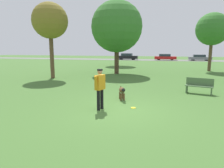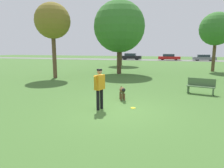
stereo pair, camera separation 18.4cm
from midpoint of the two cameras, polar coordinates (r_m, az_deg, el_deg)
ground_plane at (r=7.98m, az=2.83°, el=-7.56°), size 120.00×120.00×0.00m
far_road_strip at (r=44.88m, az=14.10°, el=6.64°), size 120.00×6.00×0.01m
person at (r=7.90m, az=-2.89°, el=-0.47°), size 0.33×0.72×1.63m
dog at (r=9.49m, az=3.55°, el=-1.97°), size 0.48×0.89×0.63m
frisbee at (r=8.31m, az=6.68°, el=-6.82°), size 0.21×0.21×0.02m
tree_mid_center at (r=19.64m, az=2.38°, el=16.03°), size 4.85×4.85×6.91m
tree_far_left at (r=29.79m, az=2.66°, el=15.06°), size 4.07×4.07×7.11m
tree_near_left at (r=17.45m, az=-16.31°, el=16.81°), size 2.86×2.86×6.06m
tree_far_right at (r=24.17m, az=27.81°, el=13.70°), size 3.40×3.40×6.16m
parked_car_black at (r=45.31m, az=5.51°, el=7.80°), size 4.60×1.75×1.42m
parked_car_red at (r=44.89m, az=16.13°, el=7.38°), size 4.59×1.84×1.32m
parked_car_grey at (r=45.29m, az=24.88°, el=6.82°), size 4.45×1.75×1.24m
park_bench at (r=11.79m, az=24.47°, el=-0.44°), size 1.46×0.75×0.84m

